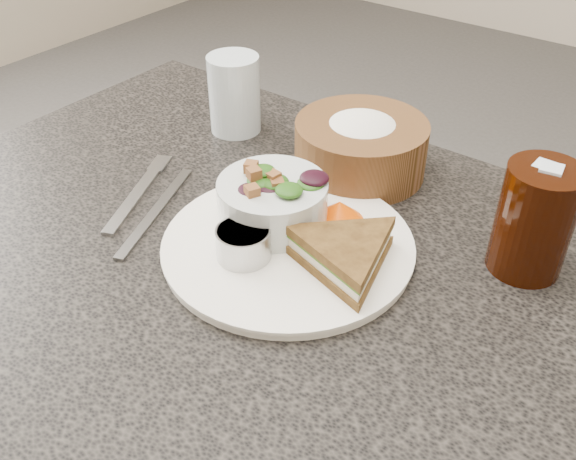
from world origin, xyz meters
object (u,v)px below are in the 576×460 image
at_px(sandwich, 346,254).
at_px(dressing_ramekin, 244,243).
at_px(cola_glass, 536,216).
at_px(water_glass, 234,94).
at_px(salad_bowl, 272,195).
at_px(dining_table, 268,441).
at_px(dinner_plate, 288,246).
at_px(bread_basket, 361,139).

relative_size(sandwich, dressing_ramekin, 2.37).
height_order(cola_glass, water_glass, cola_glass).
bearing_deg(cola_glass, salad_bowl, -156.77).
xyz_separation_m(dining_table, salad_bowl, (-0.01, 0.04, 0.43)).
bearing_deg(sandwich, dinner_plate, -163.99).
bearing_deg(dining_table, dressing_ramekin, -87.63).
relative_size(dining_table, dinner_plate, 3.43).
height_order(dining_table, dinner_plate, dinner_plate).
xyz_separation_m(bread_basket, water_glass, (-0.22, -0.01, 0.01)).
distance_m(sandwich, bread_basket, 0.23).
relative_size(dining_table, dressing_ramekin, 16.09).
bearing_deg(dressing_ramekin, cola_glass, 36.65).
xyz_separation_m(cola_glass, water_glass, (-0.48, 0.06, -0.01)).
distance_m(dinner_plate, water_glass, 0.32).
relative_size(dining_table, water_glass, 8.53).
distance_m(dinner_plate, dressing_ramekin, 0.06).
distance_m(dining_table, water_glass, 0.53).
height_order(bread_basket, water_glass, water_glass).
relative_size(sandwich, cola_glass, 1.05).
xyz_separation_m(dining_table, dressing_ramekin, (0.00, -0.03, 0.41)).
bearing_deg(bread_basket, sandwich, -62.23).
xyz_separation_m(dinner_plate, sandwich, (0.08, -0.00, 0.03)).
height_order(dinner_plate, cola_glass, cola_glass).
distance_m(salad_bowl, cola_glass, 0.29).
distance_m(dinner_plate, salad_bowl, 0.06).
bearing_deg(dining_table, dinner_plate, 35.68).
height_order(sandwich, dressing_ramekin, sandwich).
relative_size(bread_basket, cola_glass, 1.28).
relative_size(dinner_plate, bread_basket, 1.62).
xyz_separation_m(dining_table, dinner_plate, (0.03, 0.02, 0.38)).
height_order(salad_bowl, water_glass, water_glass).
relative_size(dressing_ramekin, bread_basket, 0.35).
xyz_separation_m(dressing_ramekin, bread_basket, (-0.00, 0.25, 0.02)).
xyz_separation_m(dining_table, cola_glass, (0.26, 0.16, 0.45)).
relative_size(dining_table, cola_glass, 7.11).
height_order(dining_table, bread_basket, bread_basket).
height_order(dressing_ramekin, cola_glass, cola_glass).
bearing_deg(dressing_ramekin, bread_basket, 90.83).
distance_m(dining_table, dinner_plate, 0.38).
bearing_deg(cola_glass, dressing_ramekin, -143.35).
height_order(dining_table, dressing_ramekin, dressing_ramekin).
relative_size(sandwich, salad_bowl, 1.12).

